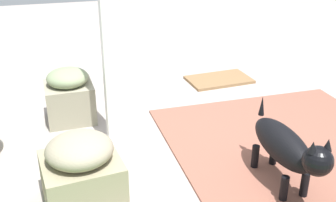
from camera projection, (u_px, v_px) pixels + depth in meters
ground_plane at (169, 143)px, 3.27m from camera, size 12.00×12.00×0.00m
brick_path at (312, 166)px, 2.95m from camera, size 1.80×2.40×0.02m
porch_pillar at (108, 4)px, 2.82m from camera, size 0.12×0.12×2.19m
stone_planter_nearest at (69, 95)px, 3.55m from camera, size 0.41×0.39×0.47m
stone_planter_mid at (82, 171)px, 2.51m from camera, size 0.51×0.48×0.47m
dog at (287, 147)px, 2.62m from camera, size 0.21×0.77×0.53m
doormat at (219, 80)px, 4.48m from camera, size 0.70×0.45×0.03m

